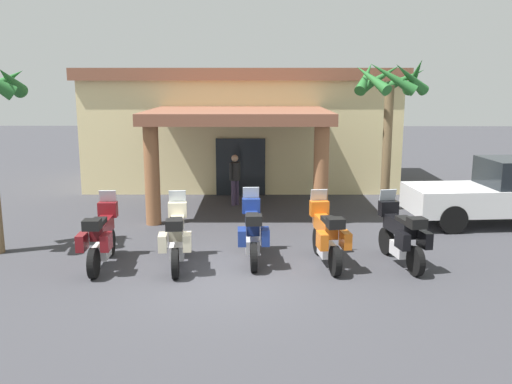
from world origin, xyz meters
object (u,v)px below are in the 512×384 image
(pickup_truck_white, at_px, (502,193))
(motorcycle_maroon, at_px, (101,237))
(pedestrian, at_px, (235,176))
(motorcycle_blue, at_px, (252,232))
(motorcycle_cream, at_px, (176,237))
(motorcycle_black, at_px, (402,235))
(motel_building, at_px, (242,126))
(motorcycle_orange, at_px, (327,235))
(palm_tree_near_portico, at_px, (390,92))

(pickup_truck_white, bearing_deg, motorcycle_maroon, -165.13)
(pedestrian, xyz_separation_m, pickup_truck_white, (7.92, -2.46, -0.06))
(pickup_truck_white, bearing_deg, pedestrian, 157.55)
(motorcycle_blue, relative_size, pedestrian, 1.29)
(motorcycle_cream, relative_size, motorcycle_black, 1.01)
(motel_building, xyz_separation_m, motorcycle_maroon, (-2.83, -10.52, -1.64))
(motorcycle_black, distance_m, pedestrian, 7.39)
(motorcycle_blue, bearing_deg, motorcycle_maroon, 94.18)
(motorcycle_maroon, xyz_separation_m, pedestrian, (2.73, 6.35, 0.30))
(motorcycle_blue, bearing_deg, motorcycle_orange, -102.04)
(motel_building, bearing_deg, palm_tree_near_portico, -45.74)
(motorcycle_black, bearing_deg, pedestrian, 22.76)
(motorcycle_black, relative_size, pedestrian, 1.27)
(motorcycle_maroon, distance_m, pedestrian, 6.92)
(pedestrian, height_order, pickup_truck_white, pickup_truck_white)
(pickup_truck_white, bearing_deg, motorcycle_orange, -151.38)
(motorcycle_maroon, height_order, motorcycle_black, same)
(motorcycle_orange, xyz_separation_m, pickup_truck_white, (5.52, 3.70, 0.24))
(palm_tree_near_portico, bearing_deg, motorcycle_blue, -129.15)
(motel_building, bearing_deg, motorcycle_blue, -87.24)
(motorcycle_cream, bearing_deg, motorcycle_black, -93.62)
(motel_building, bearing_deg, motorcycle_cream, -96.67)
(motorcycle_black, relative_size, palm_tree_near_portico, 0.45)
(motorcycle_cream, relative_size, motorcycle_blue, 1.00)
(motorcycle_black, bearing_deg, motel_building, 10.19)
(pedestrian, bearing_deg, motorcycle_orange, 149.65)
(pedestrian, bearing_deg, pickup_truck_white, -158.90)
(motorcycle_cream, bearing_deg, motorcycle_orange, -92.88)
(pickup_truck_white, xyz_separation_m, palm_tree_near_portico, (-2.99, 1.77, 2.88))
(motorcycle_blue, height_order, palm_tree_near_portico, palm_tree_near_portico)
(motorcycle_orange, xyz_separation_m, motorcycle_black, (1.71, 0.02, 0.00))
(palm_tree_near_portico, bearing_deg, pickup_truck_white, -30.68)
(motorcycle_cream, distance_m, motorcycle_blue, 1.76)
(motorcycle_cream, height_order, pickup_truck_white, pickup_truck_white)
(motorcycle_black, bearing_deg, motorcycle_blue, 74.96)
(motorcycle_maroon, distance_m, motorcycle_orange, 5.13)
(motorcycle_blue, distance_m, motorcycle_orange, 1.73)
(motorcycle_maroon, height_order, pickup_truck_white, pickup_truck_white)
(motorcycle_orange, relative_size, pedestrian, 1.28)
(motorcycle_maroon, distance_m, motorcycle_black, 6.84)
(motorcycle_orange, height_order, pedestrian, pedestrian)
(motorcycle_maroon, xyz_separation_m, motorcycle_black, (6.84, 0.22, 0.00))
(motorcycle_cream, xyz_separation_m, palm_tree_near_portico, (5.95, 5.65, 3.11))
(motorcycle_blue, distance_m, palm_tree_near_portico, 7.41)
(pedestrian, bearing_deg, motorcycle_cream, 119.23)
(motorcycle_maroon, bearing_deg, motorcycle_black, -90.83)
(motorcycle_maroon, bearing_deg, motel_building, -17.68)
(motorcycle_orange, bearing_deg, motorcycle_cream, 85.12)
(motorcycle_cream, xyz_separation_m, motorcycle_blue, (1.71, 0.44, 0.00))
(pedestrian, relative_size, palm_tree_near_portico, 0.35)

